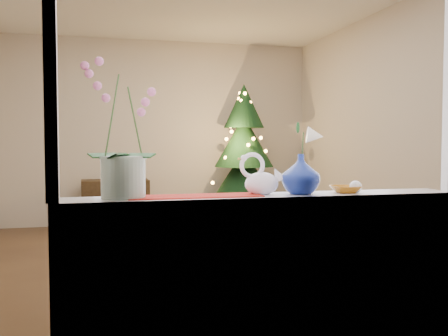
{
  "coord_description": "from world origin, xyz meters",
  "views": [
    {
      "loc": [
        -0.86,
        -4.93,
        1.21
      ],
      "look_at": [
        0.01,
        -1.4,
        1.02
      ],
      "focal_mm": 40.0,
      "sensor_mm": 36.0,
      "label": 1
    }
  ],
  "objects_px": {
    "swan": "(262,175)",
    "paperweight": "(356,187)",
    "orchid_pot": "(123,128)",
    "side_table": "(115,204)",
    "amber_dish": "(345,190)",
    "blue_vase": "(301,171)",
    "xmas_tree": "(244,155)"
  },
  "relations": [
    {
      "from": "swan",
      "to": "paperweight",
      "type": "bearing_deg",
      "value": -20.35
    },
    {
      "from": "orchid_pot",
      "to": "side_table",
      "type": "relative_size",
      "value": 0.78
    },
    {
      "from": "amber_dish",
      "to": "swan",
      "type": "bearing_deg",
      "value": 176.22
    },
    {
      "from": "paperweight",
      "to": "blue_vase",
      "type": "bearing_deg",
      "value": 176.92
    },
    {
      "from": "xmas_tree",
      "to": "orchid_pot",
      "type": "bearing_deg",
      "value": -113.7
    },
    {
      "from": "swan",
      "to": "paperweight",
      "type": "relative_size",
      "value": 3.68
    },
    {
      "from": "orchid_pot",
      "to": "amber_dish",
      "type": "relative_size",
      "value": 4.98
    },
    {
      "from": "paperweight",
      "to": "side_table",
      "type": "xyz_separation_m",
      "value": [
        -1.2,
        4.54,
        -0.61
      ]
    },
    {
      "from": "orchid_pot",
      "to": "side_table",
      "type": "bearing_deg",
      "value": 89.03
    },
    {
      "from": "xmas_tree",
      "to": "side_table",
      "type": "bearing_deg",
      "value": 173.04
    },
    {
      "from": "orchid_pot",
      "to": "amber_dish",
      "type": "height_order",
      "value": "orchid_pot"
    },
    {
      "from": "swan",
      "to": "amber_dish",
      "type": "distance_m",
      "value": 0.49
    },
    {
      "from": "paperweight",
      "to": "amber_dish",
      "type": "relative_size",
      "value": 0.48
    },
    {
      "from": "orchid_pot",
      "to": "xmas_tree",
      "type": "xyz_separation_m",
      "value": [
        1.88,
        4.27,
        -0.26
      ]
    },
    {
      "from": "swan",
      "to": "blue_vase",
      "type": "distance_m",
      "value": 0.22
    },
    {
      "from": "swan",
      "to": "xmas_tree",
      "type": "distance_m",
      "value": 4.42
    },
    {
      "from": "swan",
      "to": "blue_vase",
      "type": "bearing_deg",
      "value": -22.97
    },
    {
      "from": "swan",
      "to": "side_table",
      "type": "height_order",
      "value": "swan"
    },
    {
      "from": "paperweight",
      "to": "amber_dish",
      "type": "height_order",
      "value": "paperweight"
    },
    {
      "from": "amber_dish",
      "to": "paperweight",
      "type": "bearing_deg",
      "value": -14.02
    },
    {
      "from": "swan",
      "to": "side_table",
      "type": "relative_size",
      "value": 0.28
    },
    {
      "from": "amber_dish",
      "to": "xmas_tree",
      "type": "bearing_deg",
      "value": 81.39
    },
    {
      "from": "orchid_pot",
      "to": "blue_vase",
      "type": "height_order",
      "value": "orchid_pot"
    },
    {
      "from": "blue_vase",
      "to": "side_table",
      "type": "relative_size",
      "value": 0.28
    },
    {
      "from": "blue_vase",
      "to": "xmas_tree",
      "type": "height_order",
      "value": "xmas_tree"
    },
    {
      "from": "swan",
      "to": "paperweight",
      "type": "height_order",
      "value": "swan"
    },
    {
      "from": "side_table",
      "to": "blue_vase",
      "type": "bearing_deg",
      "value": -81.13
    },
    {
      "from": "orchid_pot",
      "to": "amber_dish",
      "type": "bearing_deg",
      "value": -1.47
    },
    {
      "from": "amber_dish",
      "to": "side_table",
      "type": "distance_m",
      "value": 4.71
    },
    {
      "from": "orchid_pot",
      "to": "xmas_tree",
      "type": "distance_m",
      "value": 4.67
    },
    {
      "from": "side_table",
      "to": "orchid_pot",
      "type": "bearing_deg",
      "value": -93.11
    },
    {
      "from": "swan",
      "to": "blue_vase",
      "type": "relative_size",
      "value": 1.01
    }
  ]
}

